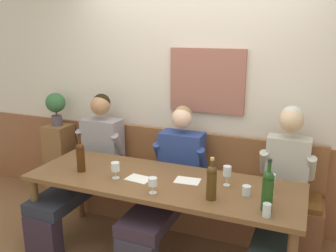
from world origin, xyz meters
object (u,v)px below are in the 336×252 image
Objects in this scene: person_right_seat at (170,180)px; person_left_seat at (283,193)px; wine_bottle_amber_mid at (81,156)px; wine_glass_mid_left at (153,183)px; dining_table at (161,188)px; wine_bottle_clear_water at (268,189)px; water_tumbler_right at (269,197)px; wine_glass_mid_right at (227,172)px; wall_bench at (186,197)px; person_center_right_seat at (87,162)px; wine_glass_by_bottle at (115,167)px; water_tumbler_center at (267,210)px; wine_glass_left_end at (271,180)px; water_tumbler_left at (246,191)px; potted_plant at (56,105)px; wine_bottle_green_tall at (211,181)px.

person_right_seat is 1.01m from person_left_seat.
wine_glass_mid_left is at bearing -11.54° from wine_bottle_amber_mid.
wine_bottle_clear_water is at bearing -12.83° from dining_table.
dining_table is at bearing 175.55° from water_tumbler_right.
wine_glass_mid_right reaches higher than dining_table.
person_right_seat is 0.84m from wine_bottle_amber_mid.
dining_table is at bearing -168.93° from wine_glass_mid_right.
wall_bench is 1.09m from person_center_right_seat.
dining_table is 0.90m from water_tumbler_right.
wall_bench is 18.67× the size of wine_glass_by_bottle.
dining_table is 14.17× the size of wine_glass_mid_right.
wall_bench is 16.00× the size of wine_glass_mid_right.
person_center_right_seat reaches higher than wine_bottle_amber_mid.
wine_bottle_amber_mid reaches higher than wine_glass_mid_right.
wine_glass_mid_right is (0.58, -0.19, 0.24)m from person_right_seat.
wine_bottle_clear_water is at bearing -40.88° from wine_glass_mid_right.
person_left_seat is at bearing 17.60° from dining_table.
person_center_right_seat is 1.98m from water_tumbler_center.
wine_glass_mid_right is 0.40m from water_tumbler_right.
wine_bottle_clear_water reaches higher than wine_glass_mid_left.
wine_glass_mid_left is at bearing -167.67° from water_tumbler_right.
wine_glass_left_end reaches higher than dining_table.
water_tumbler_left is (0.76, -0.32, 0.17)m from person_right_seat.
person_left_seat is 0.43m from water_tumbler_left.
potted_plant is at bearing 151.01° from person_center_right_seat.
water_tumbler_left is at bearing 163.98° from water_tumbler_right.
potted_plant is (-2.50, 0.57, 0.28)m from wine_glass_left_end.
wine_bottle_clear_water is 4.50× the size of water_tumbler_right.
person_left_seat is 0.73m from wine_bottle_green_tall.
dining_table is 0.91m from wine_glass_left_end.
wall_bench is 2.11× the size of person_right_seat.
person_right_seat is 1.10m from wine_bottle_clear_water.
wine_glass_mid_left is (-0.50, -0.36, -0.03)m from wine_glass_mid_right.
wine_bottle_green_tall is at bearing -4.26° from wine_bottle_amber_mid.
person_left_seat reaches higher than wall_bench.
potted_plant is at bearing 163.46° from water_tumbler_left.
potted_plant reaches higher than dining_table.
wine_glass_mid_right is (-0.36, 0.31, -0.04)m from wine_bottle_clear_water.
person_right_seat is 0.97m from wine_glass_left_end.
wine_glass_mid_right is at bearing 11.07° from dining_table.
wall_bench is at bearing 135.14° from wine_glass_mid_right.
wine_glass_mid_left is at bearing -160.79° from water_tumbler_left.
person_left_seat is (0.97, 0.31, -0.01)m from dining_table.
wine_bottle_amber_mid is 2.36× the size of wine_glass_left_end.
person_right_seat reaches higher than wine_bottle_clear_water.
wine_glass_by_bottle is (-1.34, -0.42, 0.18)m from person_left_seat.
wine_bottle_amber_mid is at bearing -172.48° from dining_table.
wine_glass_mid_right is 1.31× the size of wine_glass_mid_left.
wine_bottle_amber_mid reaches higher than wine_glass_by_bottle.
wine_glass_mid_right is 1.10× the size of wine_glass_left_end.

